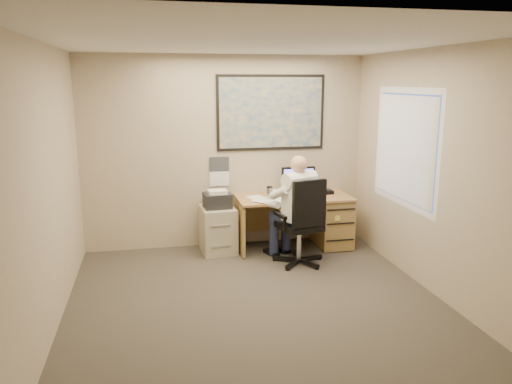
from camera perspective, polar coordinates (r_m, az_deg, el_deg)
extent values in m
cube|color=#39342C|center=(5.35, 0.44, -13.36)|extent=(4.00, 4.50, 0.00)
cube|color=white|center=(4.82, 0.50, 16.85)|extent=(4.00, 4.50, 0.00)
cube|color=#B9A78C|center=(7.09, -3.46, 4.54)|extent=(4.00, 0.00, 2.70)
cube|color=#B9A78C|center=(2.84, 10.41, -8.09)|extent=(4.00, 0.00, 2.70)
cube|color=#B9A78C|center=(4.90, -23.03, -0.11)|extent=(0.00, 4.50, 2.70)
cube|color=#B9A78C|center=(5.68, 20.58, 1.73)|extent=(0.00, 4.50, 2.70)
cube|color=#B0824B|center=(7.04, 4.33, -0.64)|extent=(1.60, 0.75, 0.03)
cube|color=#AB8646|center=(7.31, 8.62, -3.28)|extent=(0.45, 0.70, 0.70)
cube|color=#AB8646|center=(6.96, -1.91, -3.95)|extent=(0.04, 0.70, 0.70)
cube|color=#AB8646|center=(7.43, 3.55, -2.18)|extent=(1.55, 0.03, 0.55)
cylinder|color=black|center=(7.20, 4.76, -0.14)|extent=(0.19, 0.19, 0.02)
cube|color=black|center=(7.14, 4.84, 1.44)|extent=(0.48, 0.05, 0.37)
cube|color=#5D5EFF|center=(7.12, 4.89, 1.40)|extent=(0.43, 0.01, 0.31)
cube|color=#B0824B|center=(6.63, 5.19, -2.15)|extent=(0.55, 0.30, 0.02)
cube|color=beige|center=(6.63, 5.19, -1.95)|extent=(0.43, 0.14, 0.02)
cube|color=black|center=(7.27, 7.92, 0.03)|extent=(0.20, 0.18, 0.05)
cylinder|color=silver|center=(6.75, 1.55, -0.23)|extent=(0.08, 0.08, 0.19)
cylinder|color=white|center=(7.01, 2.00, -0.13)|extent=(0.08, 0.08, 0.10)
cube|color=white|center=(6.92, 0.75, -0.61)|extent=(0.60, 0.56, 0.02)
cube|color=#1E4C93|center=(7.14, 1.73, 9.05)|extent=(1.56, 0.03, 1.06)
cube|color=white|center=(7.11, -4.21, 2.34)|extent=(0.28, 0.01, 0.42)
cube|color=#B1A78E|center=(6.98, -4.38, -4.31)|extent=(0.49, 0.58, 0.64)
cube|color=black|center=(6.87, -4.44, -0.97)|extent=(0.39, 0.34, 0.20)
cube|color=white|center=(6.82, -4.43, 0.01)|extent=(0.27, 0.22, 0.05)
cylinder|color=silver|center=(6.57, 4.92, -5.85)|extent=(0.06, 0.06, 0.43)
cube|color=black|center=(6.50, 4.96, -3.87)|extent=(0.58, 0.58, 0.08)
cube|color=black|center=(6.17, 5.24, -1.37)|extent=(0.45, 0.15, 0.59)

